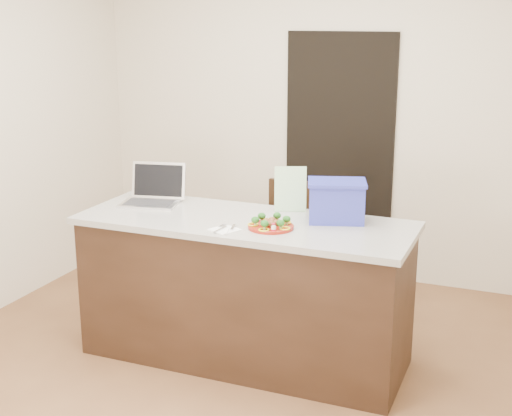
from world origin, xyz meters
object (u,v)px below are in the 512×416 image
at_px(laptop, 154,192).
at_px(blue_box, 336,201).
at_px(chair, 291,238).
at_px(island, 245,290).
at_px(yogurt_bottle, 274,229).
at_px(napkin, 225,230).
at_px(plate, 271,226).

distance_m(laptop, blue_box, 1.24).
bearing_deg(chair, island, -89.60).
distance_m(island, blue_box, 0.81).
relative_size(yogurt_bottle, laptop, 0.15).
xyz_separation_m(laptop, blue_box, (1.24, 0.04, 0.06)).
xyz_separation_m(island, blue_box, (0.52, 0.19, 0.58)).
bearing_deg(laptop, island, -23.30).
distance_m(napkin, chair, 1.20).
xyz_separation_m(plate, chair, (-0.23, 1.00, -0.39)).
xyz_separation_m(yogurt_bottle, laptop, (-0.98, 0.35, 0.04)).
xyz_separation_m(yogurt_bottle, chair, (-0.28, 1.10, -0.41)).
relative_size(blue_box, chair, 0.43).
distance_m(plate, napkin, 0.27).
xyz_separation_m(laptop, chair, (0.70, 0.75, -0.45)).
distance_m(yogurt_bottle, laptop, 1.04).
xyz_separation_m(plate, yogurt_bottle, (0.05, -0.09, 0.01)).
height_order(plate, blue_box, blue_box).
height_order(island, yogurt_bottle, yogurt_bottle).
relative_size(napkin, blue_box, 0.36).
distance_m(island, plate, 0.53).
xyz_separation_m(island, napkin, (-0.02, -0.24, 0.46)).
xyz_separation_m(island, chair, (-0.01, 0.90, 0.08)).
relative_size(island, laptop, 5.03).
height_order(napkin, laptop, laptop).
bearing_deg(chair, plate, -77.68).
bearing_deg(island, chair, 90.79).
relative_size(island, chair, 2.17).
xyz_separation_m(napkin, yogurt_bottle, (0.29, 0.04, 0.02)).
xyz_separation_m(napkin, chair, (0.01, 1.14, -0.38)).
relative_size(yogurt_bottle, blue_box, 0.15).
height_order(plate, yogurt_bottle, yogurt_bottle).
distance_m(island, napkin, 0.52).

